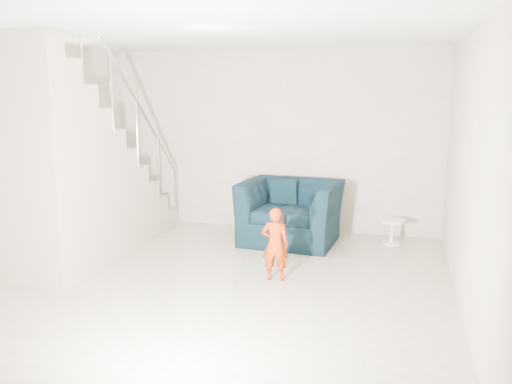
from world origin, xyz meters
TOP-DOWN VIEW (x-y plane):
  - floor at (0.00, 0.00)m, footprint 5.50×5.50m
  - ceiling at (0.00, 0.00)m, footprint 5.50×5.50m
  - back_wall at (0.00, 2.75)m, footprint 5.00×0.00m
  - front_wall at (0.00, -2.75)m, footprint 5.00×0.00m
  - left_wall at (-2.50, 0.00)m, footprint 0.00×5.50m
  - right_wall at (2.50, 0.00)m, footprint 0.00×5.50m
  - armchair at (0.42, 2.05)m, footprint 1.40×1.25m
  - toddler at (0.57, 0.46)m, footprint 0.32×0.23m
  - side_table at (1.80, 2.27)m, footprint 0.35×0.35m
  - staircase at (-2.00, 0.55)m, footprint 1.02×3.03m
  - cushion at (0.28, 2.29)m, footprint 0.37×0.18m
  - throw at (-0.18, 2.08)m, footprint 0.05×0.46m
  - phone at (0.69, 0.40)m, footprint 0.04×0.05m

SIDE VIEW (x-z plane):
  - floor at x=0.00m, z-range 0.00..0.00m
  - side_table at x=1.80m, z-range 0.06..0.41m
  - toddler at x=0.57m, z-range 0.00..0.83m
  - armchair at x=0.42m, z-range 0.00..0.85m
  - throw at x=-0.18m, z-range 0.28..0.79m
  - cushion at x=0.28m, z-range 0.49..0.85m
  - phone at x=0.69m, z-range 0.67..0.77m
  - staircase at x=-2.00m, z-range -0.86..2.76m
  - left_wall at x=-2.50m, z-range -1.40..4.10m
  - right_wall at x=2.50m, z-range -1.40..4.10m
  - back_wall at x=0.00m, z-range -1.15..3.85m
  - front_wall at x=0.00m, z-range -1.15..3.85m
  - ceiling at x=0.00m, z-range 2.70..2.70m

